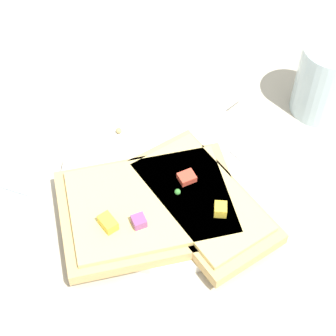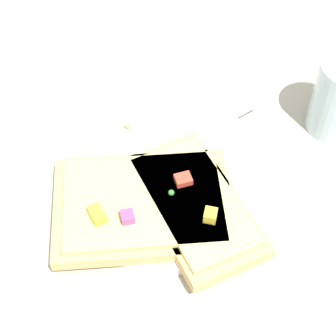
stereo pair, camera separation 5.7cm
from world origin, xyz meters
name	(u,v)px [view 2 (the right image)]	position (x,y,z in m)	size (l,w,h in m)	color
ground_plane	(168,180)	(0.00, 0.00, 0.00)	(4.00, 4.00, 0.00)	#BCB29E
plate	(168,177)	(0.00, 0.00, 0.01)	(0.24, 0.24, 0.01)	silver
fork	(169,149)	(0.02, -0.03, 0.01)	(0.12, 0.21, 0.01)	silver
knife	(231,169)	(-0.06, -0.04, 0.01)	(0.11, 0.19, 0.01)	silver
pizza_slice_main	(141,204)	(0.00, 0.05, 0.02)	(0.22, 0.21, 0.03)	tan
pizza_slice_corner	(194,204)	(-0.05, 0.03, 0.02)	(0.19, 0.17, 0.03)	tan
crumb_scatter	(150,168)	(0.02, 0.01, 0.02)	(0.11, 0.10, 0.01)	tan
napkin	(6,136)	(0.20, 0.04, 0.00)	(0.12, 0.07, 0.01)	silver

